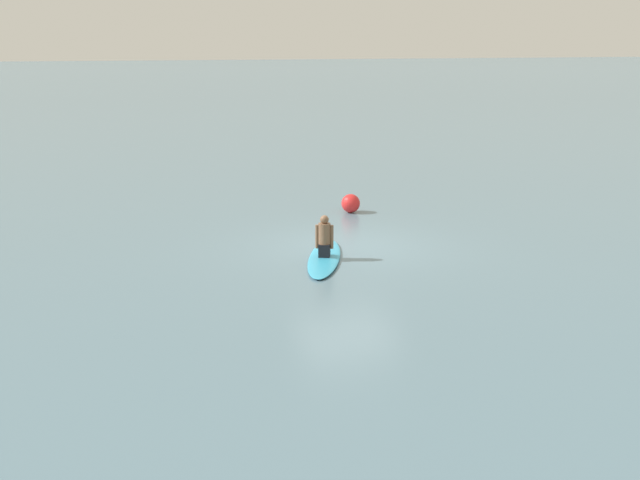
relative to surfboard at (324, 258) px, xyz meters
The scene contains 4 objects.
ground_plane 1.37m from the surfboard, 46.34° to the left, with size 400.00×400.00×0.00m, color slate.
surfboard is the anchor object (origin of this frame).
person_paddler 0.48m from the surfboard, 116.57° to the right, with size 0.41×0.40×0.96m.
buoy_marker 5.17m from the surfboard, 62.18° to the left, with size 0.55×0.55×0.55m, color red.
Camera 1 is at (-6.62, -17.25, 4.87)m, focal length 43.63 mm.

